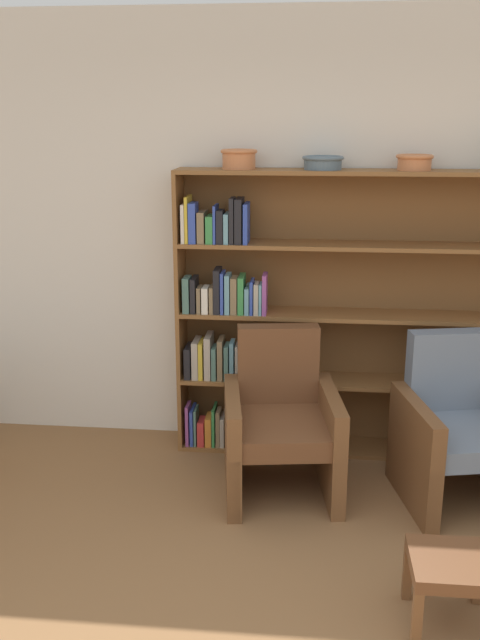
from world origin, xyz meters
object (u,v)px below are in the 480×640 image
(bookshelf, at_px, (333,315))
(armchair_cushioned, at_px, (460,432))
(footstool, at_px, (452,571))
(bowl_olive, at_px, (415,161))
(bowl_sage, at_px, (323,162))
(bowl_terracotta, at_px, (239,158))
(armchair_leather, at_px, (281,424))

(bookshelf, xyz_separation_m, armchair_cushioned, (0.71, -0.57, -0.50))
(armchair_cushioned, distance_m, footstool, 1.14)
(bowl_olive, bearing_deg, bowl_sage, -180.00)
(bowl_terracotta, distance_m, footstool, 2.55)
(bookshelf, bearing_deg, armchair_cushioned, -38.68)
(bowl_terracotta, height_order, armchair_cushioned, bowl_terracotta)
(bowl_terracotta, distance_m, bowl_sage, 0.50)
(bookshelf, distance_m, armchair_cushioned, 1.04)
(bookshelf, bearing_deg, armchair_leather, -117.74)
(bowl_olive, height_order, armchair_leather, bowl_olive)
(footstool, bearing_deg, bookshelf, 105.89)
(armchair_leather, relative_size, armchair_cushioned, 1.00)
(bookshelf, relative_size, bowl_terracotta, 10.80)
(footstool, bearing_deg, bowl_sage, 109.13)
(footstool, bearing_deg, bowl_terracotta, 122.98)
(bowl_olive, distance_m, armchair_leather, 1.72)
(bowl_terracotta, relative_size, armchair_cushioned, 0.24)
(armchair_leather, bearing_deg, armchair_cushioned, 171.93)
(armchair_cushioned, bearing_deg, armchair_leather, -12.04)
(bowl_sage, xyz_separation_m, armchair_cushioned, (0.81, -0.55, -1.45))
(armchair_leather, height_order, armchair_cushioned, same)
(bookshelf, height_order, footstool, bookshelf)
(bowl_terracotta, bearing_deg, armchair_leather, -61.28)
(bowl_sage, distance_m, armchair_leather, 1.56)
(bookshelf, height_order, bowl_terracotta, bowl_terracotta)
(bookshelf, height_order, bowl_sage, bowl_sage)
(bowl_sage, height_order, armchair_cushioned, bowl_sage)
(bowl_terracotta, xyz_separation_m, armchair_leather, (0.30, -0.54, -1.47))
(bowl_olive, bearing_deg, bowl_terracotta, -180.00)
(bookshelf, relative_size, bowl_olive, 10.97)
(bowl_terracotta, distance_m, bowl_olive, 1.03)
(bowl_terracotta, height_order, armchair_leather, bowl_terracotta)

